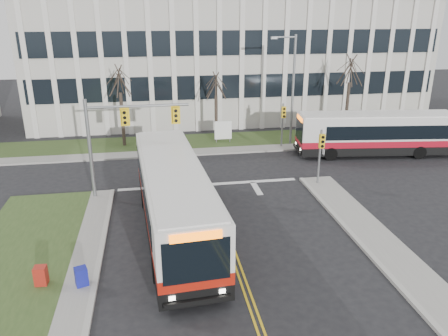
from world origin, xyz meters
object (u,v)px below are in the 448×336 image
Objects in this scene: directory_sign at (223,130)px; streetlight at (291,85)px; bus_cross at (376,135)px; bus_main at (174,200)px; newspaper_box_blue at (82,278)px; newspaper_box_red at (41,277)px.

streetlight is at bearing -13.23° from directory_sign.
bus_main is at bearing -51.46° from bus_cross.
streetlight is 9.68× the size of newspaper_box_blue.
bus_main is (-5.14, -15.53, 0.65)m from directory_sign.
newspaper_box_blue is 1.74m from newspaper_box_red.
directory_sign is at bearing 67.69° from bus_main.
newspaper_box_red is at bearing -50.88° from bus_cross.
newspaper_box_blue is at bearing -137.72° from bus_main.
bus_main is 14.41× the size of newspaper_box_blue.
directory_sign is (-5.53, 1.30, -4.02)m from streetlight.
newspaper_box_blue is at bearing -128.61° from streetlight.
bus_main reaches higher than newspaper_box_red.
bus_main reaches higher than directory_sign.
bus_main is at bearing 27.54° from newspaper_box_blue.
bus_cross is 13.11× the size of newspaper_box_red.
newspaper_box_red is (-11.00, -19.50, -0.70)m from directory_sign.
directory_sign is 21.95m from newspaper_box_blue.
bus_cross is 13.11× the size of newspaper_box_blue.
newspaper_box_red is (-1.70, 0.37, 0.00)m from newspaper_box_blue.
directory_sign is at bearing -107.27° from bus_cross.
newspaper_box_blue is (-4.16, -4.35, -1.35)m from bus_main.
newspaper_box_blue is 1.00× the size of newspaper_box_red.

